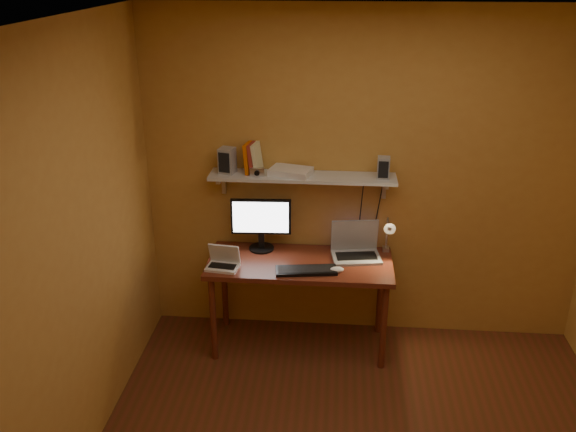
# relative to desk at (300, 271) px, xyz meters

# --- Properties ---
(room) EXTENTS (3.44, 3.24, 2.64)m
(room) POSITION_rel_desk_xyz_m (0.47, -1.28, 0.64)
(room) COLOR maroon
(room) RESTS_ON ground
(desk) EXTENTS (1.40, 0.60, 0.75)m
(desk) POSITION_rel_desk_xyz_m (0.00, 0.00, 0.00)
(desk) COLOR #5E2716
(desk) RESTS_ON ground
(wall_shelf) EXTENTS (1.40, 0.25, 0.21)m
(wall_shelf) POSITION_rel_desk_xyz_m (0.00, 0.19, 0.69)
(wall_shelf) COLOR silver
(wall_shelf) RESTS_ON room
(monitor) EXTENTS (0.47, 0.21, 0.42)m
(monitor) POSITION_rel_desk_xyz_m (-0.32, 0.18, 0.32)
(monitor) COLOR black
(monitor) RESTS_ON desk
(laptop) EXTENTS (0.40, 0.31, 0.27)m
(laptop) POSITION_rel_desk_xyz_m (0.42, 0.14, 0.16)
(laptop) COLOR gray
(laptop) RESTS_ON desk
(netbook) EXTENTS (0.25, 0.20, 0.18)m
(netbook) POSITION_rel_desk_xyz_m (-0.56, -0.14, 0.14)
(netbook) COLOR silver
(netbook) RESTS_ON desk
(keyboard) EXTENTS (0.46, 0.21, 0.02)m
(keyboard) POSITION_rel_desk_xyz_m (0.06, -0.16, 0.10)
(keyboard) COLOR black
(keyboard) RESTS_ON desk
(mouse) EXTENTS (0.12, 0.09, 0.04)m
(mouse) POSITION_rel_desk_xyz_m (0.28, -0.15, 0.10)
(mouse) COLOR silver
(mouse) RESTS_ON desk
(desk_lamp) EXTENTS (0.09, 0.23, 0.38)m
(desk_lamp) POSITION_rel_desk_xyz_m (0.66, 0.13, 0.29)
(desk_lamp) COLOR silver
(desk_lamp) RESTS_ON desk
(speaker_left) EXTENTS (0.13, 0.13, 0.19)m
(speaker_left) POSITION_rel_desk_xyz_m (-0.57, 0.20, 0.81)
(speaker_left) COLOR gray
(speaker_left) RESTS_ON wall_shelf
(speaker_right) EXTENTS (0.10, 0.10, 0.16)m
(speaker_right) POSITION_rel_desk_xyz_m (0.60, 0.18, 0.79)
(speaker_right) COLOR gray
(speaker_right) RESTS_ON wall_shelf
(books) EXTENTS (0.14, 0.16, 0.23)m
(books) POSITION_rel_desk_xyz_m (-0.37, 0.22, 0.82)
(books) COLOR #D95703
(books) RESTS_ON wall_shelf
(shelf_camera) EXTENTS (0.11, 0.05, 0.06)m
(shelf_camera) POSITION_rel_desk_xyz_m (-0.33, 0.14, 0.74)
(shelf_camera) COLOR silver
(shelf_camera) RESTS_ON wall_shelf
(router) EXTENTS (0.34, 0.27, 0.05)m
(router) POSITION_rel_desk_xyz_m (-0.09, 0.20, 0.74)
(router) COLOR silver
(router) RESTS_ON wall_shelf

